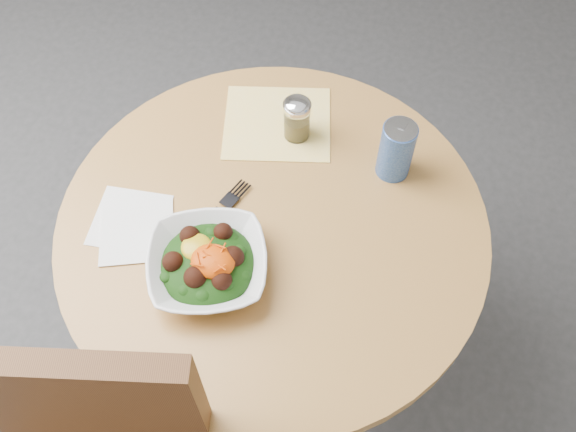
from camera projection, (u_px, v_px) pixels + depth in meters
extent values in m
plane|color=#303033|center=(277.00, 352.00, 1.96)|extent=(6.00, 6.00, 0.00)
cylinder|color=black|center=(277.00, 350.00, 1.95)|extent=(0.52, 0.52, 0.03)
cylinder|color=black|center=(276.00, 302.00, 1.66)|extent=(0.10, 0.10, 0.71)
cylinder|color=#BF8345|center=(273.00, 227.00, 1.35)|extent=(0.90, 0.90, 0.04)
cube|color=#533117|center=(81.00, 416.00, 1.11)|extent=(0.45, 0.16, 0.54)
cube|color=#F9B60D|center=(277.00, 123.00, 1.47)|extent=(0.29, 0.28, 0.00)
cube|color=white|center=(130.00, 220.00, 1.33)|extent=(0.17, 0.17, 0.00)
cube|color=white|center=(137.00, 232.00, 1.31)|extent=(0.20, 0.20, 0.00)
imported|color=silver|center=(208.00, 265.00, 1.24)|extent=(0.30, 0.30, 0.06)
ellipsoid|color=black|center=(208.00, 265.00, 1.25)|extent=(0.19, 0.19, 0.07)
ellipsoid|color=#BB9812|center=(196.00, 247.00, 1.23)|extent=(0.06, 0.06, 0.02)
ellipsoid|color=#D03A04|center=(213.00, 261.00, 1.21)|extent=(0.09, 0.07, 0.04)
cube|color=black|center=(196.00, 233.00, 1.31)|extent=(0.06, 0.15, 0.00)
cube|color=black|center=(235.00, 195.00, 1.36)|extent=(0.05, 0.09, 0.00)
cylinder|color=silver|center=(297.00, 121.00, 1.42)|extent=(0.06, 0.06, 0.09)
cylinder|color=#A3894C|center=(297.00, 127.00, 1.43)|extent=(0.05, 0.05, 0.05)
cylinder|color=silver|center=(297.00, 106.00, 1.38)|extent=(0.06, 0.06, 0.01)
ellipsoid|color=silver|center=(297.00, 104.00, 1.37)|extent=(0.06, 0.06, 0.03)
cylinder|color=navy|center=(396.00, 150.00, 1.35)|extent=(0.07, 0.07, 0.14)
cylinder|color=silver|center=(401.00, 129.00, 1.29)|extent=(0.07, 0.07, 0.00)
cube|color=silver|center=(403.00, 125.00, 1.29)|extent=(0.02, 0.02, 0.00)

